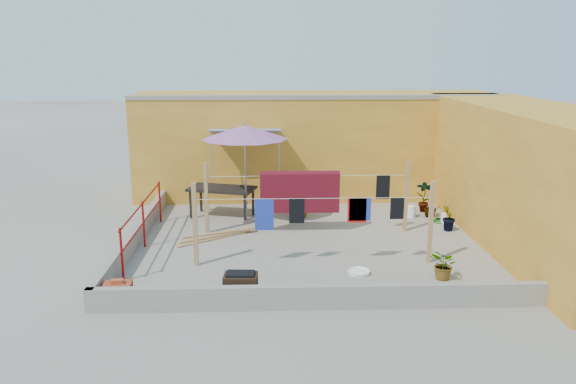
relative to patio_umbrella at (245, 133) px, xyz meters
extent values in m
plane|color=#9E998E|center=(1.56, -1.74, -2.40)|extent=(80.00, 80.00, 0.00)
cube|color=gold|center=(2.06, 2.96, -0.80)|extent=(11.00, 2.40, 3.20)
cube|color=gray|center=(2.06, 1.91, 0.75)|extent=(11.00, 0.35, 0.12)
cube|color=#2D51B2|center=(-0.04, 1.41, -0.15)|extent=(2.00, 0.79, 0.22)
cylinder|color=gray|center=(-0.99, 1.04, -0.80)|extent=(0.03, 0.30, 1.28)
cylinder|color=gray|center=(0.91, 1.04, -0.80)|extent=(0.03, 0.30, 1.28)
cube|color=gold|center=(6.76, -1.74, -0.80)|extent=(2.40, 9.00, 3.20)
cube|color=gray|center=(1.56, -5.32, -2.18)|extent=(8.30, 0.16, 0.44)
cube|color=gray|center=(-2.52, -1.74, -2.18)|extent=(0.16, 7.30, 0.44)
cylinder|color=#9E100F|center=(-2.29, -3.94, -1.85)|extent=(0.05, 0.05, 1.10)
cylinder|color=#9E100F|center=(-2.29, -1.94, -1.85)|extent=(0.05, 0.05, 1.10)
cylinder|color=#9E100F|center=(-2.29, 0.06, -1.85)|extent=(0.05, 0.05, 1.10)
cylinder|color=#9E100F|center=(-2.29, -1.94, -1.35)|extent=(0.04, 4.20, 0.04)
cylinder|color=#9E100F|center=(-2.29, -1.94, -1.80)|extent=(0.04, 4.20, 0.04)
cube|color=tan|center=(-0.94, -3.14, -1.50)|extent=(0.09, 0.09, 1.80)
cube|color=tan|center=(4.06, -3.14, -1.50)|extent=(0.09, 0.09, 1.80)
cube|color=tan|center=(4.06, -0.94, -1.50)|extent=(0.09, 0.09, 1.80)
cube|color=tan|center=(-0.94, -0.94, -1.50)|extent=(0.09, 0.09, 1.80)
cylinder|color=silver|center=(1.56, -3.14, -0.95)|extent=(5.00, 0.01, 0.01)
cylinder|color=silver|center=(1.56, -0.94, -0.95)|extent=(5.00, 0.01, 0.01)
cube|color=#530D19|center=(1.38, -0.94, -1.38)|extent=(1.97, 0.22, 0.98)
cube|color=black|center=(3.46, -0.94, -1.25)|extent=(0.34, 0.02, 0.60)
cube|color=maroon|center=(0.99, -0.94, -1.20)|extent=(0.43, 0.02, 0.52)
cube|color=#1E32A3|center=(0.51, -3.14, -1.29)|extent=(0.40, 0.02, 0.68)
cube|color=black|center=(1.20, -3.14, -1.21)|extent=(0.33, 0.02, 0.54)
cube|color=red|center=(2.47, -3.14, -1.21)|extent=(0.40, 0.02, 0.53)
cube|color=#1E32A3|center=(2.53, -3.14, -1.19)|extent=(0.46, 0.02, 0.49)
cube|color=black|center=(3.32, -3.14, -1.18)|extent=(0.29, 0.02, 0.47)
cylinder|color=gray|center=(0.00, 0.00, -2.36)|extent=(0.40, 0.40, 0.07)
cylinder|color=gray|center=(0.00, 0.00, -1.12)|extent=(0.05, 0.05, 2.55)
cone|color=#B6629C|center=(0.00, 0.00, 0.02)|extent=(2.70, 2.70, 0.35)
cylinder|color=gray|center=(0.00, 0.00, 0.22)|extent=(0.04, 0.04, 0.11)
cube|color=black|center=(-0.68, 0.47, -1.60)|extent=(1.95, 1.35, 0.07)
cube|color=black|center=(-1.52, 0.35, -2.01)|extent=(0.07, 0.07, 0.78)
cube|color=black|center=(-1.32, 1.03, -2.01)|extent=(0.07, 0.07, 0.78)
cube|color=black|center=(-0.03, -0.09, -2.01)|extent=(0.07, 0.07, 0.78)
cube|color=black|center=(0.17, 0.59, -2.01)|extent=(0.07, 0.07, 0.78)
cube|color=#9E3624|center=(-2.14, -4.92, -2.21)|extent=(0.53, 0.41, 0.37)
cube|color=#A64E27|center=(-2.14, -4.92, -1.99)|extent=(0.24, 0.13, 0.07)
cube|color=tan|center=(-0.78, -1.49, -2.38)|extent=(1.61, 1.17, 0.04)
cube|color=tan|center=(-0.70, -1.37, -2.33)|extent=(1.68, 1.04, 0.04)
cube|color=tan|center=(-0.62, -1.25, -2.29)|extent=(1.78, 0.81, 0.04)
cube|color=black|center=(0.09, -4.94, -2.14)|extent=(0.63, 0.44, 0.51)
cube|color=black|center=(0.09, -4.94, -1.87)|extent=(0.52, 0.33, 0.04)
cylinder|color=white|center=(2.45, -3.74, -2.37)|extent=(0.44, 0.44, 0.06)
torus|color=white|center=(2.45, -3.74, -2.34)|extent=(0.47, 0.47, 0.05)
cylinder|color=white|center=(4.52, 0.24, -2.24)|extent=(0.23, 0.23, 0.32)
cylinder|color=white|center=(4.52, 0.24, -2.05)|extent=(0.06, 0.06, 0.05)
cylinder|color=white|center=(5.26, -0.39, -2.26)|extent=(0.20, 0.20, 0.28)
cylinder|color=white|center=(5.26, -0.39, -2.10)|extent=(0.06, 0.06, 0.05)
torus|color=#1A6B17|center=(5.26, -0.22, -2.38)|extent=(0.49, 0.49, 0.03)
torus|color=#1A6B17|center=(5.26, -0.22, -2.34)|extent=(0.41, 0.41, 0.03)
imported|color=#275D1A|center=(1.49, 0.45, -1.98)|extent=(0.99, 0.98, 0.83)
imported|color=#275D1A|center=(5.05, 0.26, -2.10)|extent=(0.35, 0.35, 0.58)
imported|color=#275D1A|center=(5.02, 0.79, -1.94)|extent=(0.56, 0.47, 0.91)
imported|color=#275D1A|center=(5.16, -1.00, -2.04)|extent=(0.43, 0.48, 0.71)
imported|color=#275D1A|center=(4.10, -4.09, -2.09)|extent=(0.65, 0.69, 0.61)
camera|label=1|loc=(0.62, -14.45, 2.04)|focal=35.00mm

